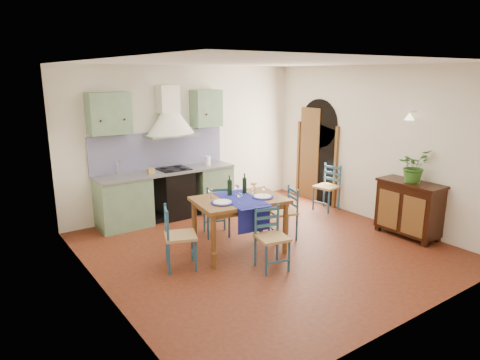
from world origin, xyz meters
The scene contains 13 objects.
floor centered at (0.00, 0.00, 0.00)m, with size 5.00×5.00×0.00m, color #47180F.
back_wall centered at (-0.47, 2.29, 1.05)m, with size 5.00×0.96×2.80m.
right_wall centered at (2.50, 0.28, 1.34)m, with size 0.26×5.00×2.80m.
left_wall centered at (-2.50, 0.00, 1.40)m, with size 0.04×5.00×2.80m, color silver.
ceiling centered at (0.00, 0.00, 2.80)m, with size 5.00×5.00×0.01m, color silver.
dining_table centered at (-0.40, 0.12, 0.75)m, with size 1.44×1.12×1.16m.
chair_near centered at (-0.37, -0.59, 0.45)m, with size 0.49×0.49×0.87m.
chair_far centered at (-0.33, 0.89, 0.46)m, with size 0.53×0.53×0.89m.
chair_left centered at (-1.43, 0.14, 0.47)m, with size 0.55×0.55×0.91m.
chair_right centered at (0.53, 0.16, 0.44)m, with size 0.50×0.50×0.86m.
chair_spare centered at (2.23, 0.83, 0.46)m, with size 0.48×0.48×0.90m.
sideboard centered at (2.26, -0.96, 0.51)m, with size 0.50×1.05×0.94m.
potted_plant centered at (2.27, -0.96, 1.20)m, with size 0.48×0.42×0.54m, color #2E5F1E.
Camera 1 is at (-3.91, -4.87, 2.66)m, focal length 32.00 mm.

